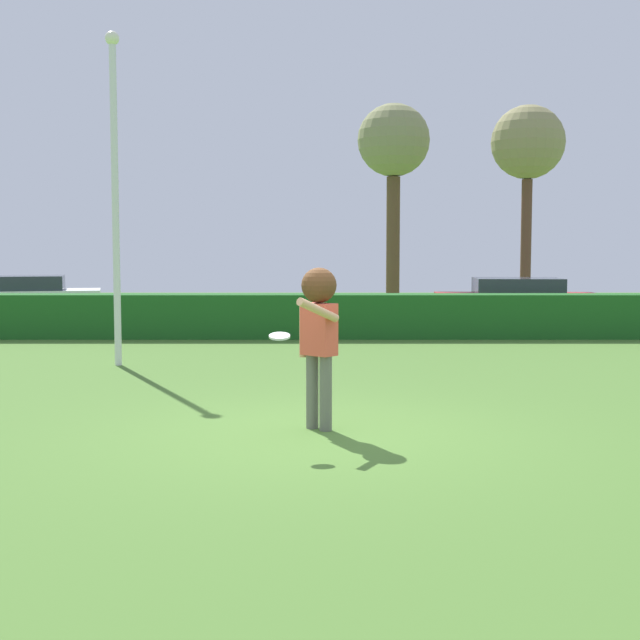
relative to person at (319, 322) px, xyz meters
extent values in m
plane|color=#4B752E|center=(-0.03, -0.21, -1.21)|extent=(60.00, 60.00, 0.00)
cylinder|color=#68695C|center=(0.08, -0.06, -0.79)|extent=(0.14, 0.14, 0.84)
cylinder|color=#68695C|center=(-0.07, 0.07, -0.79)|extent=(0.14, 0.14, 0.84)
cube|color=#EB553F|center=(0.01, 0.01, -0.08)|extent=(0.43, 0.42, 0.58)
cylinder|color=tan|center=(0.00, -0.36, 0.16)|extent=(0.47, 0.52, 0.30)
cylinder|color=tan|center=(-0.17, 0.16, -0.10)|extent=(0.09, 0.09, 0.62)
sphere|color=tan|center=(0.01, 0.01, 0.38)|extent=(0.22, 0.22, 0.22)
sphere|color=#54331B|center=(0.01, 0.01, 0.41)|extent=(0.39, 0.39, 0.39)
cylinder|color=white|center=(-0.40, -0.73, -0.08)|extent=(0.22, 0.22, 0.07)
cylinder|color=silver|center=(-3.49, 5.35, 1.52)|extent=(0.12, 0.12, 5.45)
sphere|color=#F2EFCC|center=(-3.49, 5.35, 4.35)|extent=(0.24, 0.24, 0.24)
cube|color=#1D591E|center=(-0.03, 9.97, -0.71)|extent=(28.90, 0.90, 0.99)
cube|color=white|center=(-8.33, 14.77, -0.63)|extent=(4.48, 2.64, 0.55)
cube|color=#2D333D|center=(-8.33, 14.77, -0.16)|extent=(2.51, 2.04, 0.40)
cylinder|color=black|center=(-7.10, 15.94, -0.91)|extent=(0.61, 0.24, 0.60)
cylinder|color=black|center=(-6.70, 14.29, -0.91)|extent=(0.61, 0.24, 0.60)
cube|color=#B21E1E|center=(5.15, 12.92, -0.63)|extent=(4.30, 1.95, 0.55)
cube|color=#2D333D|center=(5.15, 12.92, -0.16)|extent=(2.29, 1.69, 0.40)
cylinder|color=black|center=(6.67, 13.68, -0.91)|extent=(0.60, 0.14, 0.60)
cylinder|color=black|center=(6.57, 11.98, -0.91)|extent=(0.60, 0.14, 0.60)
cylinder|color=black|center=(3.74, 13.86, -0.91)|extent=(0.60, 0.14, 0.60)
cylinder|color=black|center=(3.63, 12.16, -0.91)|extent=(0.60, 0.14, 0.60)
cylinder|color=brown|center=(2.35, 18.21, 0.94)|extent=(0.43, 0.43, 4.29)
sphere|color=#868857|center=(2.35, 18.21, 4.23)|extent=(2.29, 2.29, 2.29)
cylinder|color=brown|center=(6.42, 17.45, 0.87)|extent=(0.33, 0.33, 4.15)
sphere|color=#8D8656|center=(6.42, 17.45, 4.07)|extent=(2.26, 2.26, 2.26)
camera|label=1|loc=(0.02, -9.60, 0.83)|focal=48.74mm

